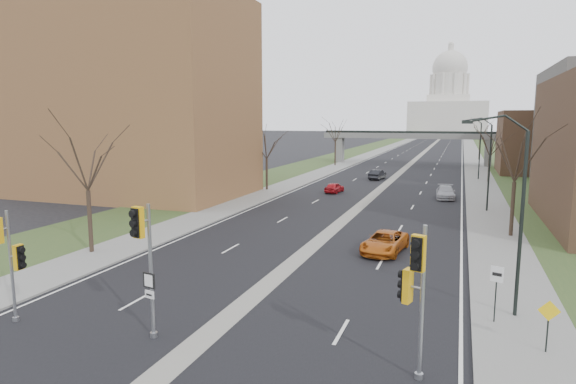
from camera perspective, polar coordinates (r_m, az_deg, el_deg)
The scene contains 29 objects.
ground at distance 20.49m, azimuth -9.39°, elevation -16.31°, with size 700.00×700.00×0.00m, color black.
road_surface at distance 166.64m, azimuth 16.63°, elevation 5.24°, with size 20.00×600.00×0.01m, color black.
median_strip at distance 166.64m, azimuth 16.63°, elevation 5.24°, with size 1.20×600.00×0.02m, color gray.
sidewalk_right at distance 166.41m, azimuth 20.77°, elevation 5.06°, with size 4.00×600.00×0.12m, color gray.
sidewalk_left at distance 167.73m, azimuth 12.52°, elevation 5.44°, with size 4.00×600.00×0.12m, color gray.
grass_verge_right at distance 166.62m, azimuth 22.84°, elevation 4.95°, with size 8.00×600.00×0.10m, color #29411E.
grass_verge_left at distance 168.60m, azimuth 10.49°, elevation 5.51°, with size 8.00×600.00×0.10m, color #29411E.
apartment_building at distance 58.12m, azimuth -17.88°, elevation 10.54°, with size 25.00×16.00×22.00m, color brown.
commercial_block_far at distance 87.18m, azimuth 28.29°, elevation 5.18°, with size 14.00×14.00×10.00m, color #493522.
pedestrian_bridge at distance 96.68m, azimuth 14.35°, elevation 6.07°, with size 34.00×3.00×6.45m.
capitol at distance 336.44m, azimuth 18.45°, elevation 9.82°, with size 48.00×42.00×55.75m.
streetlight_near at distance 22.30m, azimuth 24.31°, elevation 3.63°, with size 2.61×0.20×8.70m.
streetlight_mid at distance 48.23m, azimuth 21.98°, elevation 6.01°, with size 2.61×0.20×8.70m.
streetlight_far at distance 74.21m, azimuth 21.27°, elevation 6.72°, with size 2.61×0.20×8.70m.
tree_left_a at distance 32.88m, azimuth -22.87°, elevation 4.50°, with size 7.20×7.20×9.40m.
tree_left_b at distance 58.59m, azimuth -2.56°, elevation 6.25°, with size 6.75×6.75×8.81m.
tree_left_c at distance 90.94m, azimuth 5.66°, elevation 7.54°, with size 7.65×7.65×9.99m.
tree_right_a at distance 38.40m, azimuth 25.48°, elevation 4.83°, with size 7.20×7.20×9.40m.
tree_right_b at distance 71.32m, azimuth 22.90°, elevation 5.67°, with size 6.30×6.30×8.22m.
tree_right_c at distance 111.24m, azimuth 21.88°, elevation 7.15°, with size 7.65×7.65×9.99m.
signal_pole_left at distance 23.23m, azimuth -30.15°, elevation -6.06°, with size 0.85×0.85×4.85m.
signal_pole_median at distance 19.26m, azimuth -16.72°, elevation -6.29°, with size 0.67×0.90×5.39m.
signal_pole_right at distance 16.31m, azimuth 14.81°, elevation -10.08°, with size 0.88×1.15×5.26m.
speed_limit_sign at distance 22.24m, azimuth 23.47°, elevation -9.95°, with size 0.51×0.18×2.42m.
warning_sign at distance 20.44m, azimuth 28.48°, elevation -13.05°, with size 0.78×0.08×1.98m.
car_left_near at distance 57.37m, azimuth 5.52°, elevation 0.53°, with size 1.45×3.61×1.23m, color #AE131B.
car_left_far at distance 71.04m, azimuth 10.55°, elevation 2.05°, with size 1.50×4.30×1.42m, color black.
car_right_near at distance 32.12m, azimuth 11.39°, elevation -5.84°, with size 2.26×4.90×1.36m, color #B35513.
car_right_mid at distance 55.54m, azimuth 18.17°, elevation -0.04°, with size 1.94×4.78×1.39m, color #98989F.
Camera 1 is at (9.21, -16.17, 8.57)m, focal length 30.00 mm.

